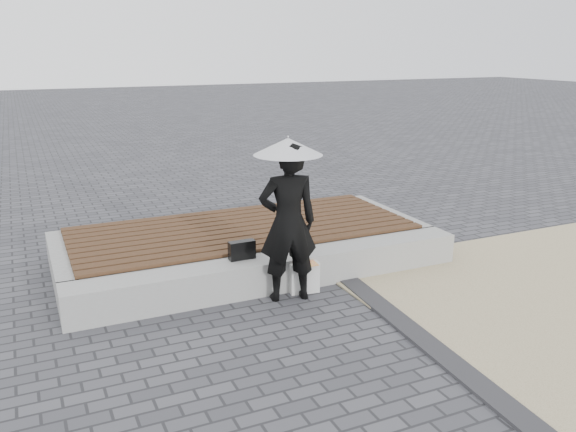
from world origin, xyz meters
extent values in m
plane|color=#49494D|center=(0.00, 0.00, 0.00)|extent=(80.00, 80.00, 0.00)
cube|color=#2F2F31|center=(0.75, -0.50, 0.02)|extent=(0.61, 5.20, 0.04)
cube|color=#A0A09B|center=(0.00, 1.60, 0.20)|extent=(5.00, 0.45, 0.40)
cube|color=#A5A5A0|center=(0.00, 2.80, 0.20)|extent=(5.00, 2.00, 0.40)
imported|color=black|center=(-0.02, 1.24, 0.92)|extent=(0.74, 0.55, 1.84)
cylinder|color=#B2B3B7|center=(-0.02, 1.24, 1.31)|extent=(0.01, 0.01, 0.77)
cone|color=silver|center=(-0.02, 1.24, 1.79)|extent=(0.77, 0.77, 0.19)
sphere|color=#B2B3B7|center=(-0.02, 1.24, 1.89)|extent=(0.03, 0.03, 0.03)
cube|color=black|center=(-0.42, 1.68, 0.51)|extent=(0.32, 0.12, 0.22)
cube|color=silver|center=(0.23, 1.33, 0.18)|extent=(0.37, 0.20, 0.37)
cube|color=#F74451|center=(0.23, 1.28, 0.37)|extent=(0.27, 0.21, 0.01)
camera|label=1|loc=(-2.69, -4.61, 2.84)|focal=37.11mm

